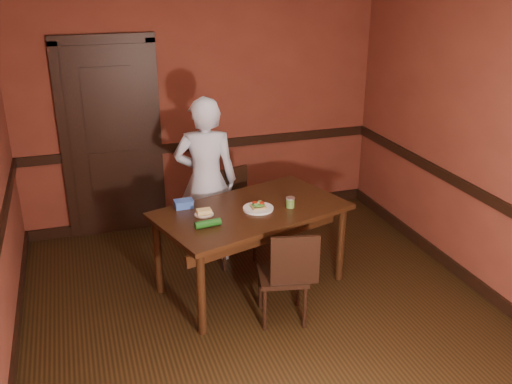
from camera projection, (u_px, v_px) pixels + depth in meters
floor at (269, 323)px, 4.77m from camera, size 4.00×4.50×0.01m
wall_back at (202, 105)px, 6.25m from camera, size 4.00×0.02×2.70m
wall_front at (458, 352)px, 2.29m from camera, size 4.00×0.02×2.70m
wall_right at (492, 147)px, 4.85m from camera, size 0.02×4.50×2.70m
dado_back at (204, 145)px, 6.41m from camera, size 4.00×0.03×0.10m
dado_right at (482, 196)px, 5.01m from camera, size 0.03×4.50×0.10m
baseboard_back at (206, 213)px, 6.72m from camera, size 4.00×0.03×0.12m
baseboard_left at (14, 365)px, 4.18m from camera, size 0.03×4.50×0.12m
baseboard_right at (469, 279)px, 5.32m from camera, size 0.03×4.50×0.12m
door at (111, 137)px, 6.03m from camera, size 1.05×0.07×2.20m
dining_table at (251, 248)px, 5.20m from camera, size 1.86×1.37×0.78m
chair_far at (229, 218)px, 5.66m from camera, size 0.53×0.53×0.90m
chair_near at (282, 274)px, 4.70m from camera, size 0.46×0.46×0.84m
person at (206, 181)px, 5.55m from camera, size 0.69×0.54×1.67m
sandwich_plate at (258, 207)px, 5.03m from camera, size 0.27×0.27×0.07m
sauce_jar at (290, 202)px, 5.06m from camera, size 0.08×0.08×0.09m
cheese_saucer at (204, 213)px, 4.92m from camera, size 0.16×0.16×0.05m
food_tub at (184, 204)px, 5.06m from camera, size 0.17×0.12×0.07m
wrapped_veg at (208, 224)px, 4.69m from camera, size 0.23×0.09×0.06m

